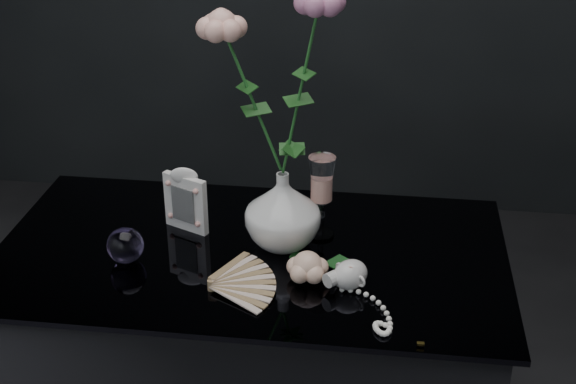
% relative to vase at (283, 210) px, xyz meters
% --- Properties ---
extents(vase, '(0.20, 0.20, 0.16)m').
position_rel_vase_xyz_m(vase, '(0.00, 0.00, 0.00)').
color(vase, white).
rests_on(vase, table).
extents(wine_glass, '(0.07, 0.07, 0.18)m').
position_rel_vase_xyz_m(wine_glass, '(0.07, 0.05, 0.01)').
color(wine_glass, white).
rests_on(wine_glass, table).
extents(picture_frame, '(0.13, 0.12, 0.15)m').
position_rel_vase_xyz_m(picture_frame, '(-0.21, 0.04, -0.01)').
color(picture_frame, white).
rests_on(picture_frame, table).
extents(paperweight, '(0.09, 0.09, 0.07)m').
position_rel_vase_xyz_m(paperweight, '(-0.30, -0.11, -0.04)').
color(paperweight, '#9075BE').
rests_on(paperweight, table).
extents(paper_fan, '(0.27, 0.22, 0.03)m').
position_rel_vase_xyz_m(paper_fan, '(-0.11, -0.18, -0.07)').
color(paper_fan, beige).
rests_on(paper_fan, table).
extents(loose_rose, '(0.19, 0.22, 0.06)m').
position_rel_vase_xyz_m(loose_rose, '(0.06, -0.13, -0.05)').
color(loose_rose, beige).
rests_on(loose_rose, table).
extents(pearl_jar, '(0.29, 0.29, 0.06)m').
position_rel_vase_xyz_m(pearl_jar, '(0.15, -0.14, -0.05)').
color(pearl_jar, silver).
rests_on(pearl_jar, table).
extents(roses, '(0.26, 0.10, 0.43)m').
position_rel_vase_xyz_m(roses, '(-0.01, -0.00, 0.28)').
color(roses, '#FCAD9C').
rests_on(roses, vase).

